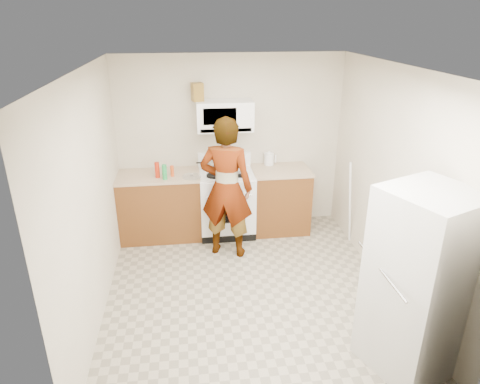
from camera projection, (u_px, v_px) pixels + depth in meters
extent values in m
plane|color=gray|center=(248.00, 290.00, 4.97)|extent=(3.60, 3.60, 0.00)
cube|color=beige|center=(231.00, 144.00, 6.13)|extent=(3.20, 0.02, 2.50)
cube|color=beige|center=(392.00, 184.00, 4.68)|extent=(0.02, 3.60, 2.50)
cube|color=brown|center=(161.00, 207.00, 6.04)|extent=(1.12, 0.62, 0.90)
cube|color=tan|center=(158.00, 176.00, 5.86)|extent=(1.14, 0.64, 0.03)
cube|color=brown|center=(280.00, 201.00, 6.25)|extent=(0.80, 0.62, 0.90)
cube|color=tan|center=(281.00, 170.00, 6.07)|extent=(0.82, 0.64, 0.03)
cube|color=white|center=(227.00, 204.00, 6.14)|extent=(0.76, 0.65, 0.90)
cube|color=white|center=(226.00, 173.00, 5.96)|extent=(0.76, 0.62, 0.03)
cube|color=white|center=(224.00, 159.00, 6.18)|extent=(0.76, 0.08, 0.20)
cube|color=white|center=(225.00, 116.00, 5.78)|extent=(0.76, 0.38, 0.40)
imported|color=tan|center=(226.00, 188.00, 5.41)|extent=(0.78, 0.64, 1.85)
cube|color=silver|center=(419.00, 283.00, 3.63)|extent=(0.91, 0.91, 1.70)
cylinder|color=white|center=(269.00, 159.00, 6.22)|extent=(0.19, 0.19, 0.17)
cube|color=brown|center=(197.00, 92.00, 5.64)|extent=(0.17, 0.17, 0.24)
cylinder|color=#A9A9AE|center=(214.00, 165.00, 5.99)|extent=(0.28, 0.28, 0.12)
cube|color=white|center=(235.00, 172.00, 5.91)|extent=(0.28, 0.21, 0.05)
cylinder|color=#B7240D|center=(157.00, 170.00, 5.71)|extent=(0.07, 0.07, 0.21)
cylinder|color=#CE4416|center=(172.00, 171.00, 5.77)|extent=(0.06, 0.06, 0.15)
cylinder|color=#198C3F|center=(165.00, 172.00, 5.65)|extent=(0.07, 0.07, 0.20)
cylinder|color=white|center=(192.00, 176.00, 5.77)|extent=(0.31, 0.31, 0.01)
cylinder|color=white|center=(350.00, 204.00, 5.72)|extent=(0.20, 0.20, 1.23)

